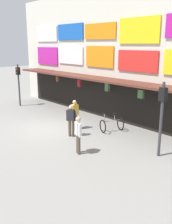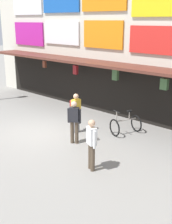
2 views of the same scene
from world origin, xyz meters
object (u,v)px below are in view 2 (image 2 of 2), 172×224
(bicycle_parked, at_px, (126,125))
(pedestrian_in_red, at_px, (76,110))
(pedestrian_in_black, at_px, (74,120))
(pedestrian_in_blue, at_px, (92,142))

(bicycle_parked, relative_size, pedestrian_in_red, 0.79)
(bicycle_parked, height_order, pedestrian_in_black, pedestrian_in_black)
(pedestrian_in_blue, bearing_deg, bicycle_parked, 107.38)
(pedestrian_in_black, bearing_deg, bicycle_parked, 68.02)
(bicycle_parked, bearing_deg, pedestrian_in_blue, -72.62)
(pedestrian_in_black, bearing_deg, pedestrian_in_blue, -30.70)
(bicycle_parked, relative_size, pedestrian_in_blue, 0.79)
(pedestrian_in_red, distance_m, pedestrian_in_blue, 3.33)
(bicycle_parked, xyz_separation_m, pedestrian_in_blue, (1.02, -3.27, 0.55))
(bicycle_parked, distance_m, pedestrian_in_black, 2.38)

